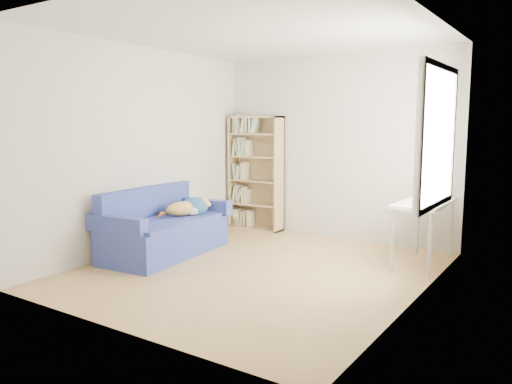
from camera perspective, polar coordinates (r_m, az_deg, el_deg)
ground at (r=5.67m, az=0.22°, el=-8.89°), size 4.00×4.00×0.00m
room_shell at (r=5.41m, az=1.32°, el=7.87°), size 3.54×4.04×2.62m
sofa at (r=6.38m, az=-10.36°, el=-4.16°), size 0.97×1.77×0.83m
bookshelf at (r=7.71m, az=-0.03°, el=1.65°), size 0.87×0.27×1.75m
desk at (r=6.04m, az=18.70°, el=-1.79°), size 0.50×1.09×0.75m
pen_cup at (r=6.26m, az=19.95°, el=-0.24°), size 0.08×0.08×0.15m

